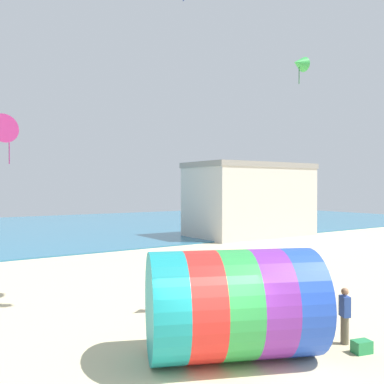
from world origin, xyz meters
name	(u,v)px	position (x,y,z in m)	size (l,w,h in m)	color
giant_inflatable_tube	(233,304)	(1.38, 1.36, 1.49)	(5.42, 4.58, 2.98)	teal
kite_handler	(345,315)	(4.82, 0.28, 0.86)	(0.35, 0.42, 1.69)	#726651
kite_magenta_delta	(9,125)	(-3.48, 6.15, 6.61)	(1.34, 1.43, 1.77)	#D1339E
kite_green_delta	(299,63)	(5.52, 2.74, 9.10)	(0.57, 0.56, 0.99)	green
promenade_building	(250,199)	(21.34, 23.12, 3.48)	(11.93, 6.47, 6.95)	beige
cooler_box	(362,347)	(4.62, -0.43, 0.18)	(0.52, 0.36, 0.36)	#268C4C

